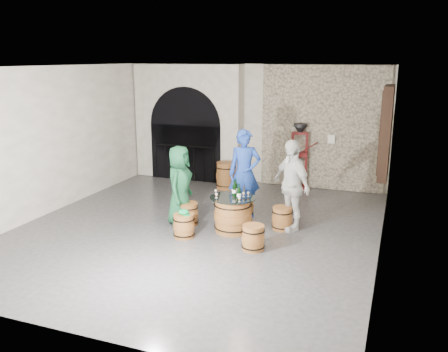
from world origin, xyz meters
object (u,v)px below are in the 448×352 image
at_px(barrel_stool_right, 282,218).
at_px(person_blue, 245,173).
at_px(wine_bottle_left, 234,190).
at_px(wine_bottle_right, 236,188).
at_px(barrel_table, 233,214).
at_px(barrel_stool_far, 244,205).
at_px(person_green, 180,185).
at_px(barrel_stool_left, 188,214).
at_px(barrel_stool_near_right, 253,238).
at_px(wine_bottle_center, 239,193).
at_px(barrel_stool_near_left, 184,226).
at_px(side_barrel, 226,176).
at_px(corking_press, 299,151).
at_px(person_white, 291,185).

distance_m(barrel_stool_right, person_blue, 1.34).
relative_size(wine_bottle_left, wine_bottle_right, 1.00).
height_order(barrel_table, barrel_stool_far, barrel_table).
relative_size(barrel_stool_far, person_green, 0.28).
relative_size(barrel_stool_left, barrel_stool_far, 1.00).
xyz_separation_m(barrel_stool_near_right, wine_bottle_center, (-0.49, 0.62, 0.61)).
relative_size(barrel_stool_right, wine_bottle_left, 1.42).
bearing_deg(wine_bottle_left, barrel_stool_right, 23.03).
distance_m(barrel_stool_near_left, wine_bottle_right, 1.28).
xyz_separation_m(barrel_table, person_green, (-1.19, 0.06, 0.47)).
bearing_deg(barrel_stool_right, person_green, -169.40).
relative_size(barrel_stool_near_left, wine_bottle_right, 1.42).
xyz_separation_m(barrel_table, wine_bottle_center, (0.17, -0.14, 0.49)).
relative_size(barrel_stool_right, barrel_stool_near_right, 1.00).
relative_size(person_green, wine_bottle_center, 5.05).
distance_m(wine_bottle_center, side_barrel, 3.40).
bearing_deg(wine_bottle_left, wine_bottle_right, 94.58).
xyz_separation_m(barrel_stool_right, barrel_stool_near_right, (-0.24, -1.21, 0.00)).
distance_m(barrel_stool_far, barrel_stool_near_right, 1.90).
relative_size(barrel_stool_far, wine_bottle_right, 1.42).
relative_size(barrel_stool_near_left, wine_bottle_left, 1.42).
bearing_deg(barrel_stool_near_right, barrel_stool_left, 153.89).
distance_m(barrel_table, corking_press, 3.69).
bearing_deg(barrel_stool_right, barrel_stool_near_right, -101.06).
xyz_separation_m(barrel_stool_right, wine_bottle_left, (-0.89, -0.38, 0.61)).
bearing_deg(barrel_stool_far, wine_bottle_right, -84.16).
relative_size(barrel_stool_left, wine_bottle_center, 1.42).
bearing_deg(barrel_stool_far, person_white, -22.74).
bearing_deg(wine_bottle_right, wine_bottle_center, -61.81).
relative_size(person_green, wine_bottle_right, 5.05).
distance_m(barrel_stool_near_right, wine_bottle_right, 1.31).
bearing_deg(corking_press, wine_bottle_center, -104.48).
bearing_deg(corking_press, person_white, -89.71).
height_order(barrel_stool_left, side_barrel, side_barrel).
height_order(person_white, wine_bottle_left, person_white).
relative_size(barrel_stool_far, barrel_stool_near_right, 1.00).
bearing_deg(barrel_stool_far, corking_press, 75.95).
bearing_deg(corking_press, barrel_stool_near_left, -116.04).
xyz_separation_m(barrel_table, wine_bottle_right, (-0.01, 0.19, 0.49)).
bearing_deg(person_white, wine_bottle_center, -101.24).
distance_m(barrel_stool_far, barrel_stool_right, 1.12).
relative_size(barrel_stool_right, corking_press, 0.27).
bearing_deg(person_green, person_blue, -55.07).
distance_m(person_green, side_barrel, 2.90).
bearing_deg(side_barrel, wine_bottle_center, -65.45).
bearing_deg(person_white, barrel_table, -111.75).
xyz_separation_m(person_blue, wine_bottle_center, (0.26, -1.14, -0.11)).
relative_size(barrel_stool_near_left, person_white, 0.25).
height_order(barrel_table, person_blue, person_blue).
bearing_deg(barrel_table, barrel_stool_near_left, -140.73).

